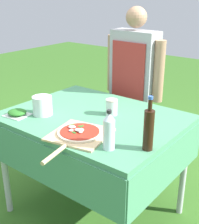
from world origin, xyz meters
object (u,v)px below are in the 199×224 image
pizza_on_peel (79,134)px  oil_bottle (149,129)px  prep_table (94,128)px  water_bottle (109,131)px  mixing_tub (42,106)px  person_cook (134,81)px  sauce_jar (112,108)px  herb_container (17,113)px

pizza_on_peel → oil_bottle: (0.40, 0.11, 0.11)m
prep_table → water_bottle: 0.53m
prep_table → mixing_tub: bearing=-145.1°
person_cook → oil_bottle: person_cook is taller
person_cook → water_bottle: person_cook is taller
pizza_on_peel → person_cook: bearing=92.3°
mixing_tub → sauce_jar: bearing=38.4°
prep_table → pizza_on_peel: (0.14, -0.30, 0.11)m
person_cook → pizza_on_peel: (0.25, -0.99, -0.06)m
water_bottle → herb_container: water_bottle is taller
herb_container → mixing_tub: mixing_tub is taller
herb_container → mixing_tub: bearing=44.3°
sauce_jar → person_cook: bearing=108.5°
oil_bottle → herb_container: 0.97m
oil_bottle → mixing_tub: 0.83m
herb_container → water_bottle: bearing=0.4°
water_bottle → prep_table: bearing=139.3°
pizza_on_peel → sauce_jar: sauce_jar is taller
oil_bottle → water_bottle: bearing=-143.5°
person_cook → water_bottle: size_ratio=6.59×
person_cook → mixing_tub: (-0.18, -0.89, -0.01)m
pizza_on_peel → mixing_tub: bearing=154.9°
prep_table → herb_container: bearing=-142.0°
oil_bottle → water_bottle: oil_bottle is taller
prep_table → water_bottle: (0.37, -0.32, 0.20)m
prep_table → oil_bottle: oil_bottle is taller
pizza_on_peel → oil_bottle: oil_bottle is taller
oil_bottle → mixing_tub: bearing=-179.4°
mixing_tub → pizza_on_peel: bearing=-13.4°
prep_table → person_cook: size_ratio=0.80×
person_cook → sauce_jar: 0.62m
person_cook → mixing_tub: 0.91m
pizza_on_peel → oil_bottle: size_ratio=1.84×
mixing_tub → water_bottle: bearing=-10.0°
herb_container → oil_bottle: bearing=7.9°
pizza_on_peel → mixing_tub: (-0.43, 0.10, 0.05)m
pizza_on_peel → sauce_jar: size_ratio=5.08×
water_bottle → mixing_tub: (-0.66, 0.12, -0.04)m
pizza_on_peel → prep_table: bearing=102.3°
prep_table → person_cook: bearing=99.3°
prep_table → water_bottle: size_ratio=5.24×
pizza_on_peel → mixing_tub: 0.44m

